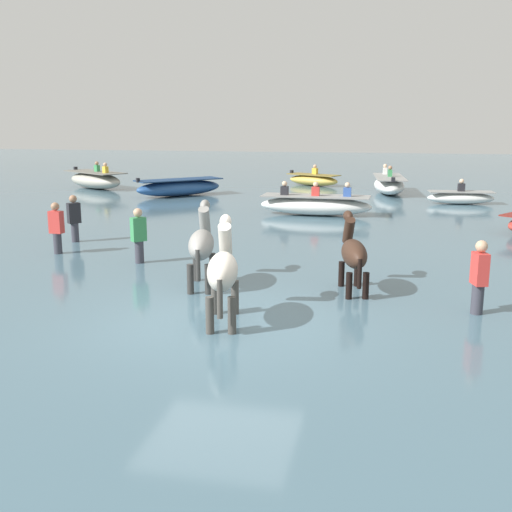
# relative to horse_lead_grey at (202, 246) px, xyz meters

# --- Properties ---
(ground_plane) EXTENTS (120.00, 120.00, 0.00)m
(ground_plane) POSITION_rel_horse_lead_grey_xyz_m (0.91, -1.97, -1.17)
(ground_plane) COLOR #84755B
(water_surface) EXTENTS (90.00, 90.00, 0.37)m
(water_surface) POSITION_rel_horse_lead_grey_xyz_m (0.91, 8.03, -0.98)
(water_surface) COLOR #476675
(water_surface) RESTS_ON ground
(horse_lead_grey) EXTENTS (0.74, 1.83, 1.98)m
(horse_lead_grey) POSITION_rel_horse_lead_grey_xyz_m (0.00, 0.00, 0.00)
(horse_lead_grey) COLOR gray
(horse_lead_grey) RESTS_ON ground
(horse_trailing_pinto) EXTENTS (0.75, 1.85, 2.00)m
(horse_trailing_pinto) POSITION_rel_horse_lead_grey_xyz_m (0.98, -2.03, 0.01)
(horse_trailing_pinto) COLOR beige
(horse_trailing_pinto) RESTS_ON ground
(horse_flank_dark_bay) EXTENTS (0.72, 1.68, 1.82)m
(horse_flank_dark_bay) POSITION_rel_horse_lead_grey_xyz_m (2.90, 0.24, -0.10)
(horse_flank_dark_bay) COLOR #382319
(horse_flank_dark_bay) RESTS_ON ground
(boat_mid_channel) EXTENTS (2.62, 1.09, 0.98)m
(boat_mid_channel) POSITION_rel_horse_lead_grey_xyz_m (6.26, 13.81, -0.54)
(boat_mid_channel) COLOR silver
(boat_mid_channel) RESTS_ON water_surface
(boat_distant_east) EXTENTS (2.91, 2.09, 1.04)m
(boat_distant_east) POSITION_rel_horse_lead_grey_xyz_m (-0.21, 19.59, -0.51)
(boat_distant_east) COLOR gold
(boat_distant_east) RESTS_ON water_surface
(boat_near_starboard) EXTENTS (3.93, 3.21, 1.28)m
(boat_near_starboard) POSITION_rel_horse_lead_grey_xyz_m (-10.28, 16.05, -0.39)
(boat_near_starboard) COLOR #B2AD9E
(boat_near_starboard) RESTS_ON water_surface
(boat_mid_outer) EXTENTS (1.62, 4.20, 1.23)m
(boat_mid_outer) POSITION_rel_horse_lead_grey_xyz_m (3.50, 16.97, -0.42)
(boat_mid_outer) COLOR silver
(boat_mid_outer) RESTS_ON water_surface
(boat_near_port) EXTENTS (3.63, 3.60, 0.86)m
(boat_near_port) POSITION_rel_horse_lead_grey_xyz_m (-5.37, 14.06, -0.44)
(boat_near_port) COLOR #28518E
(boat_near_port) RESTS_ON water_surface
(boat_far_inshore) EXTENTS (3.85, 1.23, 1.16)m
(boat_far_inshore) POSITION_rel_horse_lead_grey_xyz_m (1.06, 9.74, -0.45)
(boat_far_inshore) COLOR silver
(boat_far_inshore) RESTS_ON water_surface
(person_wading_close) EXTENTS (0.37, 0.37, 1.63)m
(person_wading_close) POSITION_rel_horse_lead_grey_xyz_m (-2.00, 1.63, -0.30)
(person_wading_close) COLOR #383842
(person_wading_close) RESTS_ON ground
(person_wading_mid) EXTENTS (0.36, 0.37, 1.63)m
(person_wading_mid) POSITION_rel_horse_lead_grey_xyz_m (-4.66, 3.62, -0.30)
(person_wading_mid) COLOR #383842
(person_wading_mid) RESTS_ON ground
(person_onlooker_left) EXTENTS (0.34, 0.23, 1.63)m
(person_onlooker_left) POSITION_rel_horse_lead_grey_xyz_m (-4.34, 2.15, -0.30)
(person_onlooker_left) COLOR #383842
(person_onlooker_left) RESTS_ON ground
(person_spectator_far) EXTENTS (0.28, 0.36, 1.63)m
(person_spectator_far) POSITION_rel_horse_lead_grey_xyz_m (5.03, -0.73, -0.30)
(person_spectator_far) COLOR #383842
(person_spectator_far) RESTS_ON ground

